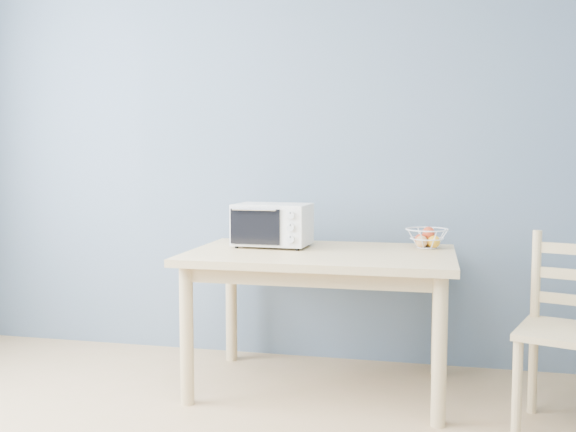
% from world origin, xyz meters
% --- Properties ---
extents(room, '(4.01, 4.51, 2.61)m').
position_xyz_m(room, '(0.00, 0.00, 1.30)').
color(room, tan).
rests_on(room, ground).
extents(dining_table, '(1.40, 0.90, 0.75)m').
position_xyz_m(dining_table, '(0.47, 1.70, 0.65)').
color(dining_table, tan).
rests_on(dining_table, ground).
extents(toaster_oven, '(0.43, 0.32, 0.24)m').
position_xyz_m(toaster_oven, '(0.15, 1.82, 0.88)').
color(toaster_oven, silver).
rests_on(toaster_oven, dining_table).
extents(fruit_basket, '(0.30, 0.30, 0.12)m').
position_xyz_m(fruit_basket, '(1.02, 1.95, 0.81)').
color(fruit_basket, silver).
rests_on(fruit_basket, dining_table).
extents(dining_chair, '(0.53, 0.53, 0.90)m').
position_xyz_m(dining_chair, '(1.66, 1.41, 0.44)').
color(dining_chair, tan).
rests_on(dining_chair, ground).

